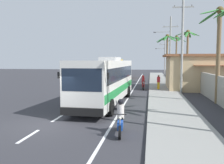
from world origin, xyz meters
TOP-DOWN VIEW (x-y plane):
  - ground_plane at (0.00, 0.00)m, footprint 160.00×160.00m
  - sidewalk_kerb at (6.80, 10.00)m, footprint 3.20×90.00m
  - lane_markings at (2.04, 14.68)m, footprint 3.52×71.00m
  - boundary_wall at (10.60, 14.00)m, footprint 0.24×60.00m
  - coach_bus_foreground at (1.94, 6.89)m, footprint 3.28×12.42m
  - coach_bus_far_lane at (-1.74, 36.01)m, footprint 2.96×11.29m
  - motorcycle_beside_bus at (4.01, -1.08)m, footprint 0.56×1.96m
  - motorcycle_trailing at (4.52, 16.65)m, footprint 0.56×1.96m
  - pedestrian_near_kerb at (6.26, 16.28)m, footprint 0.36×0.36m
  - utility_pole_mid at (8.53, 14.38)m, footprint 2.11×0.24m
  - utility_pole_far at (8.37, 29.42)m, footprint 4.03×0.24m
  - utility_pole_distant at (8.40, 44.46)m, footprint 3.42×0.24m
  - palm_nearest at (10.51, 8.23)m, footprint 3.61×3.60m
  - palm_third at (10.36, 23.56)m, footprint 3.30×3.01m
  - palm_fourth at (9.75, 32.61)m, footprint 3.30×3.62m
  - palm_farthest at (7.81, 26.49)m, footprint 3.82×3.93m

SIDE VIEW (x-z plane):
  - ground_plane at x=0.00m, z-range 0.00..0.00m
  - lane_markings at x=2.04m, z-range 0.00..0.01m
  - sidewalk_kerb at x=6.80m, z-range 0.00..0.14m
  - motorcycle_beside_bus at x=4.01m, z-range -0.15..1.46m
  - motorcycle_trailing at x=4.52m, z-range -0.16..1.51m
  - pedestrian_near_kerb at x=6.26m, z-range 0.17..1.77m
  - boundary_wall at x=10.60m, z-range 0.00..2.19m
  - coach_bus_foreground at x=1.94m, z-range 0.08..3.72m
  - coach_bus_far_lane at x=-1.74m, z-range 0.08..3.98m
  - utility_pole_distant at x=8.40m, z-range 0.30..8.60m
  - palm_nearest at x=10.51m, z-range 1.37..8.86m
  - utility_pole_mid at x=8.53m, z-range 0.20..10.26m
  - palm_third at x=10.36m, z-range 1.57..9.15m
  - palm_fourth at x=9.75m, z-range 1.65..9.38m
  - utility_pole_far at x=8.37m, z-range 0.35..10.77m
  - palm_farthest at x=7.81m, z-range 1.93..9.26m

